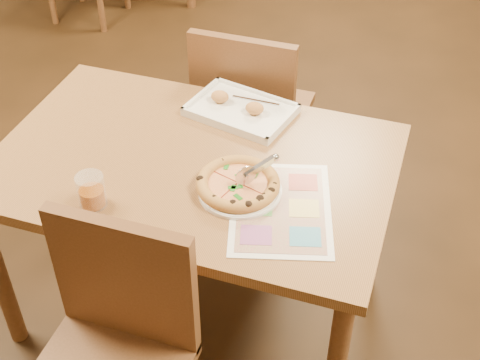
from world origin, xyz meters
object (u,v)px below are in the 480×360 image
(pizza, at_px, (238,184))
(chair_far, at_px, (249,102))
(chair_near, at_px, (114,332))
(plate, at_px, (240,191))
(appetizer_tray, at_px, (240,110))
(dining_table, at_px, (194,180))
(menu, at_px, (281,208))
(glass_tumbler, at_px, (92,193))
(pizza_cutter, at_px, (256,169))

(pizza, bearing_deg, chair_far, 105.15)
(chair_near, relative_size, chair_far, 1.00)
(plate, height_order, appetizer_tray, appetizer_tray)
(dining_table, relative_size, menu, 3.10)
(chair_near, distance_m, plate, 0.56)
(glass_tumbler, relative_size, menu, 0.25)
(chair_near, relative_size, glass_tumbler, 4.45)
(chair_far, distance_m, plate, 0.75)
(plate, relative_size, menu, 0.61)
(chair_far, height_order, menu, chair_far)
(pizza, bearing_deg, pizza_cutter, 24.43)
(chair_far, distance_m, glass_tumbler, 0.94)
(dining_table, bearing_deg, pizza_cutter, -16.71)
(chair_far, bearing_deg, pizza_cutter, 109.56)
(chair_near, height_order, menu, chair_near)
(dining_table, relative_size, appetizer_tray, 3.26)
(chair_near, distance_m, appetizer_tray, 0.92)
(chair_far, bearing_deg, appetizer_tray, 101.98)
(appetizer_tray, bearing_deg, chair_far, 101.98)
(pizza, bearing_deg, glass_tumbler, -153.12)
(glass_tumbler, bearing_deg, dining_table, 55.29)
(chair_near, xyz_separation_m, glass_tumbler, (-0.20, 0.31, 0.20))
(chair_near, distance_m, pizza, 0.57)
(pizza, xyz_separation_m, appetizer_tray, (-0.13, 0.40, -0.01))
(appetizer_tray, bearing_deg, dining_table, -101.75)
(plate, xyz_separation_m, menu, (0.14, -0.03, -0.00))
(chair_near, relative_size, pizza_cutter, 4.45)
(pizza_cutter, relative_size, glass_tumbler, 1.00)
(chair_near, xyz_separation_m, plate, (0.20, 0.50, 0.16))
(pizza_cutter, distance_m, appetizer_tray, 0.42)
(pizza_cutter, bearing_deg, dining_table, 119.23)
(pizza, relative_size, pizza_cutter, 2.46)
(chair_far, height_order, plate, chair_far)
(menu, bearing_deg, pizza, 165.30)
(chair_near, height_order, glass_tumbler, chair_near)
(chair_far, distance_m, pizza, 0.74)
(pizza, xyz_separation_m, menu, (0.15, -0.04, -0.02))
(chair_near, distance_m, pizza_cutter, 0.63)
(chair_far, bearing_deg, chair_near, 90.00)
(menu, bearing_deg, glass_tumbler, -163.50)
(chair_far, relative_size, pizza_cutter, 4.45)
(pizza, height_order, menu, pizza)
(menu, bearing_deg, plate, 167.42)
(dining_table, height_order, chair_far, chair_far)
(plate, distance_m, menu, 0.14)
(dining_table, xyz_separation_m, chair_near, (0.00, -0.60, -0.07))
(chair_far, xyz_separation_m, glass_tumbler, (-0.20, -0.90, 0.20))
(plate, bearing_deg, appetizer_tray, 108.33)
(plate, distance_m, appetizer_tray, 0.43)
(plate, height_order, glass_tumbler, glass_tumbler)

